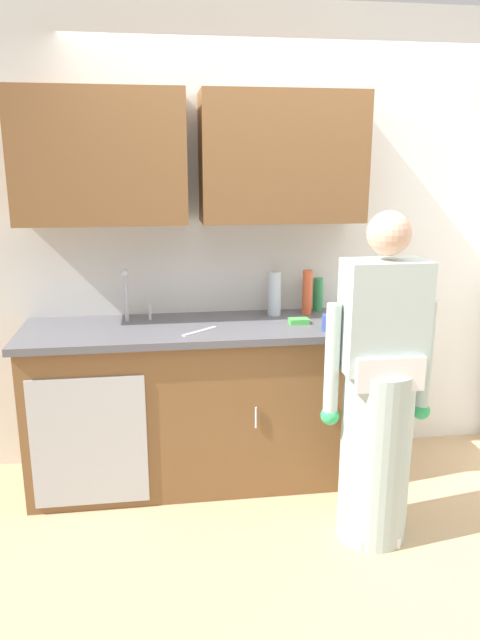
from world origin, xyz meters
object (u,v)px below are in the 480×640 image
at_px(sink, 133,329).
at_px(knife_on_counter, 200,331).
at_px(bottle_water_short, 318,295).
at_px(cup_by_sink, 329,323).
at_px(person_at_sink, 378,407).
at_px(bottle_water_tall, 307,292).
at_px(sponge, 299,321).
at_px(bottle_dish_liquid, 274,293).

bearing_deg(sink, knife_on_counter, -22.48).
bearing_deg(bottle_water_short, cup_by_sink, -97.58).
relative_size(sink, person_at_sink, 0.31).
distance_m(sink, knife_on_counter, 0.39).
height_order(person_at_sink, bottle_water_tall, person_at_sink).
height_order(bottle_water_tall, sponge, bottle_water_tall).
bearing_deg(bottle_water_tall, cup_by_sink, -86.28).
bearing_deg(sink, bottle_water_short, 11.54).
bearing_deg(bottle_water_short, sink, -168.46).
height_order(person_at_sink, bottle_dish_liquid, person_at_sink).
relative_size(sink, bottle_water_tall, 1.87).
bearing_deg(sponge, bottle_water_tall, 65.24).
distance_m(bottle_water_tall, cup_by_sink, 0.39).
xyz_separation_m(bottle_water_short, cup_by_sink, (-0.06, -0.45, -0.06)).
bearing_deg(person_at_sink, sponge, 110.34).
height_order(bottle_water_short, bottle_water_tall, bottle_water_tall).
xyz_separation_m(bottle_dish_liquid, knife_on_counter, (-0.47, -0.31, -0.13)).
bearing_deg(sink, bottle_water_tall, 8.97).
distance_m(sink, sponge, 0.93).
xyz_separation_m(bottle_water_short, sponge, (-0.19, -0.29, -0.09)).
bearing_deg(bottle_water_short, sponge, -123.11).
distance_m(cup_by_sink, knife_on_counter, 0.70).
relative_size(sink, cup_by_sink, 5.67).
bearing_deg(bottle_dish_liquid, knife_on_counter, -146.83).
bearing_deg(sponge, person_at_sink, -69.66).
distance_m(sink, cup_by_sink, 1.08).
relative_size(bottle_dish_liquid, sponge, 2.41).
bearing_deg(knife_on_counter, bottle_water_short, -13.11).
xyz_separation_m(person_at_sink, sponge, (-0.24, 0.65, 0.26)).
height_order(cup_by_sink, knife_on_counter, cup_by_sink).
height_order(sink, person_at_sink, person_at_sink).
height_order(sink, bottle_water_short, sink).
bearing_deg(person_at_sink, cup_by_sink, 103.21).
bearing_deg(sink, bottle_dish_liquid, 10.80).
bearing_deg(person_at_sink, knife_on_counter, 145.50).
relative_size(cup_by_sink, knife_on_counter, 0.37).
bearing_deg(knife_on_counter, person_at_sink, -74.09).
xyz_separation_m(bottle_water_tall, sponge, (-0.10, -0.22, -0.12)).
bearing_deg(bottle_water_tall, sink, -171.03).
height_order(bottle_dish_liquid, bottle_water_short, bottle_dish_liquid).
relative_size(person_at_sink, sponge, 14.73).
relative_size(sink, sponge, 4.55).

